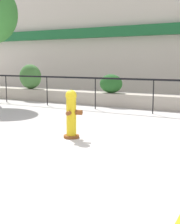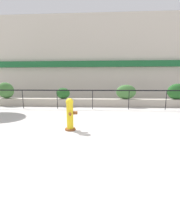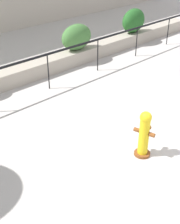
# 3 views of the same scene
# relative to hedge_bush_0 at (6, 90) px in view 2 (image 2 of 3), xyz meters

# --- Properties ---
(ground_plane) EXTENTS (120.00, 120.00, 0.00)m
(ground_plane) POSITION_rel_hedge_bush_0_xyz_m (6.01, -6.00, -1.04)
(ground_plane) COLOR #BCB7B2
(building_facade) EXTENTS (30.00, 1.36, 8.00)m
(building_facade) POSITION_rel_hedge_bush_0_xyz_m (6.01, 5.98, 2.94)
(building_facade) COLOR beige
(building_facade) RESTS_ON ground
(planter_wall_low) EXTENTS (18.00, 0.70, 0.50)m
(planter_wall_low) POSITION_rel_hedge_bush_0_xyz_m (6.01, 0.00, -0.79)
(planter_wall_low) COLOR #ADA393
(planter_wall_low) RESTS_ON ground
(fence_railing_segment) EXTENTS (15.00, 0.05, 1.15)m
(fence_railing_segment) POSITION_rel_hedge_bush_0_xyz_m (6.01, -1.10, -0.03)
(fence_railing_segment) COLOR black
(fence_railing_segment) RESTS_ON ground
(hedge_bush_0) EXTENTS (1.11, 0.70, 1.09)m
(hedge_bush_0) POSITION_rel_hedge_bush_0_xyz_m (0.00, 0.00, 0.00)
(hedge_bush_0) COLOR #427538
(hedge_bush_0) RESTS_ON planter_wall_low
(hedge_bush_1) EXTENTS (0.91, 0.67, 0.72)m
(hedge_bush_1) POSITION_rel_hedge_bush_0_xyz_m (3.97, 0.00, -0.18)
(hedge_bush_1) COLOR #235B23
(hedge_bush_1) RESTS_ON planter_wall_low
(hedge_bush_2) EXTENTS (1.29, 0.70, 0.93)m
(hedge_bush_2) POSITION_rel_hedge_bush_0_xyz_m (8.16, 0.00, -0.08)
(hedge_bush_2) COLOR #427538
(hedge_bush_2) RESTS_ON planter_wall_low
(hedge_bush_3) EXTENTS (1.24, 0.67, 1.00)m
(hedge_bush_3) POSITION_rel_hedge_bush_0_xyz_m (11.42, 0.00, -0.04)
(hedge_bush_3) COLOR #235B23
(hedge_bush_3) RESTS_ON planter_wall_low
(fire_hydrant) EXTENTS (0.47, 0.48, 1.08)m
(fire_hydrant) POSITION_rel_hedge_bush_0_xyz_m (5.42, -5.19, -0.49)
(fire_hydrant) COLOR brown
(fire_hydrant) RESTS_ON ground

